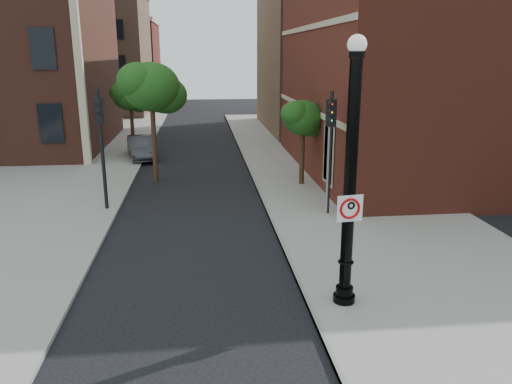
{
  "coord_description": "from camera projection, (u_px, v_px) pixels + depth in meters",
  "views": [
    {
      "loc": [
        -0.57,
        -11.8,
        6.24
      ],
      "look_at": [
        0.98,
        2.0,
        2.38
      ],
      "focal_mm": 35.0,
      "sensor_mm": 36.0,
      "label": 1
    }
  ],
  "objects": [
    {
      "name": "traffic_signal_left",
      "position": [
        100.0,
        130.0,
        19.59
      ],
      "size": [
        0.33,
        0.41,
        4.95
      ],
      "rotation": [
        0.0,
        0.0,
        0.07
      ],
      "color": "black",
      "rests_on": "ground"
    },
    {
      "name": "sidewalk_left",
      "position": [
        57.0,
        163.0,
        29.28
      ],
      "size": [
        10.0,
        50.0,
        0.12
      ],
      "primitive_type": "cube",
      "color": "gray",
      "rests_on": "ground"
    },
    {
      "name": "street_tree_c",
      "position": [
        303.0,
        119.0,
        23.54
      ],
      "size": [
        2.3,
        2.08,
        4.15
      ],
      "color": "#362015",
      "rests_on": "ground"
    },
    {
      "name": "sidewalk_right",
      "position": [
        344.0,
        191.0,
        23.23
      ],
      "size": [
        8.0,
        60.0,
        0.12
      ],
      "primitive_type": "cube",
      "color": "gray",
      "rests_on": "ground"
    },
    {
      "name": "bg_building_tan_b",
      "position": [
        397.0,
        44.0,
        41.59
      ],
      "size": [
        22.0,
        14.0,
        14.0
      ],
      "primitive_type": "cube",
      "color": "#8C664C",
      "rests_on": "ground"
    },
    {
      "name": "parked_car",
      "position": [
        142.0,
        148.0,
        30.43
      ],
      "size": [
        2.32,
        4.46,
        1.4
      ],
      "primitive_type": "imported",
      "rotation": [
        0.0,
        0.0,
        0.21
      ],
      "color": "#313137",
      "rests_on": "ground"
    },
    {
      "name": "lamppost",
      "position": [
        350.0,
        190.0,
        11.99
      ],
      "size": [
        0.56,
        0.56,
        6.66
      ],
      "color": "black",
      "rests_on": "ground"
    },
    {
      "name": "utility_pole",
      "position": [
        328.0,
        159.0,
        19.26
      ],
      "size": [
        0.09,
        0.09,
        4.59
      ],
      "primitive_type": "cylinder",
      "color": "#999999",
      "rests_on": "ground"
    },
    {
      "name": "bg_building_tan_a",
      "position": [
        88.0,
        56.0,
        52.26
      ],
      "size": [
        12.0,
        12.0,
        12.0
      ],
      "primitive_type": "cube",
      "color": "#8C664C",
      "rests_on": "ground"
    },
    {
      "name": "ground",
      "position": [
        227.0,
        301.0,
        13.03
      ],
      "size": [
        120.0,
        120.0,
        0.0
      ],
      "primitive_type": "plane",
      "color": "black",
      "rests_on": "ground"
    },
    {
      "name": "bg_building_red",
      "position": [
        111.0,
        63.0,
        65.93
      ],
      "size": [
        12.0,
        12.0,
        10.0
      ],
      "primitive_type": "cube",
      "color": "maroon",
      "rests_on": "ground"
    },
    {
      "name": "street_tree_b",
      "position": [
        131.0,
        97.0,
        31.29
      ],
      "size": [
        2.54,
        2.3,
        4.59
      ],
      "color": "#362015",
      "rests_on": "ground"
    },
    {
      "name": "street_tree_a",
      "position": [
        152.0,
        88.0,
        23.97
      ],
      "size": [
        3.26,
        2.95,
        5.87
      ],
      "color": "#362015",
      "rests_on": "ground"
    },
    {
      "name": "curb_edge",
      "position": [
        260.0,
        193.0,
        22.81
      ],
      "size": [
        0.1,
        60.0,
        0.14
      ],
      "primitive_type": "cube",
      "color": "gray",
      "rests_on": "ground"
    },
    {
      "name": "brick_wall_building",
      "position": [
        511.0,
        53.0,
        26.47
      ],
      "size": [
        22.3,
        16.3,
        12.5
      ],
      "color": "maroon",
      "rests_on": "ground"
    },
    {
      "name": "traffic_signal_right",
      "position": [
        330.0,
        134.0,
        19.01
      ],
      "size": [
        0.39,
        0.43,
        4.89
      ],
      "rotation": [
        0.0,
        0.0,
        0.39
      ],
      "color": "black",
      "rests_on": "ground"
    },
    {
      "name": "no_parking_sign",
      "position": [
        350.0,
        208.0,
        11.93
      ],
      "size": [
        0.66,
        0.13,
        0.66
      ],
      "rotation": [
        0.0,
        0.0,
        0.12
      ],
      "color": "white",
      "rests_on": "ground"
    }
  ]
}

